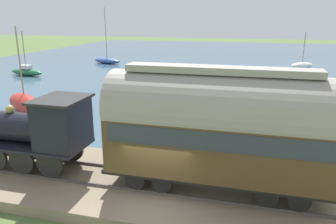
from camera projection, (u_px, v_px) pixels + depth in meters
name	position (u px, v px, depth m)	size (l,w,h in m)	color
ground_plane	(156.00, 213.00, 12.03)	(200.00, 200.00, 0.00)	#516B38
harbor_water	(235.00, 61.00, 53.25)	(80.00, 80.00, 0.01)	#426075
rail_embankment	(165.00, 189.00, 13.22)	(5.55, 56.00, 0.57)	#84755B
steam_locomotive	(39.00, 128.00, 13.99)	(2.28, 5.42, 3.44)	black
passenger_coach	(218.00, 126.00, 11.92)	(2.60, 8.41, 4.70)	black
sailboat_green	(26.00, 71.00, 39.78)	(1.92, 4.86, 5.32)	#236B42
sailboat_white	(302.00, 66.00, 44.58)	(2.98, 3.65, 4.96)	white
sailboat_blue	(107.00, 60.00, 49.97)	(3.08, 5.22, 8.17)	#335199
sailboat_red	(25.00, 104.00, 24.15)	(3.85, 4.86, 6.28)	#B72D23
rowboat_off_pier	(132.00, 105.00, 25.72)	(2.03, 2.05, 0.40)	silver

